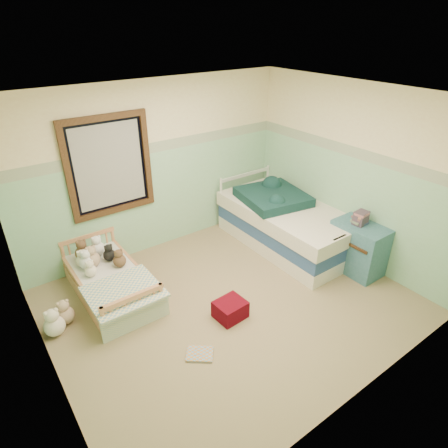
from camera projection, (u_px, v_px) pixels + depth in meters
floor at (230, 302)px, 4.90m from camera, size 4.20×3.60×0.02m
ceiling at (233, 98)px, 3.70m from camera, size 4.20×3.60×0.02m
wall_back at (157, 169)px, 5.58m from camera, size 4.20×0.04×2.50m
wall_front at (369, 299)px, 3.02m from camera, size 4.20×0.04×2.50m
wall_left at (31, 282)px, 3.22m from camera, size 0.04×3.60×2.50m
wall_right at (351, 174)px, 5.38m from camera, size 0.04×3.60×2.50m
wainscot_mint at (160, 200)px, 5.81m from camera, size 4.20×0.01×1.50m
border_strip at (155, 147)px, 5.41m from camera, size 4.20×0.01×0.15m
window_frame at (110, 166)px, 5.09m from camera, size 1.16×0.06×1.36m
window_blinds at (109, 166)px, 5.10m from camera, size 0.92×0.01×1.12m
toddler_bed_frame at (111, 287)px, 5.00m from camera, size 0.77×1.54×0.20m
toddler_mattress at (110, 277)px, 4.92m from camera, size 0.70×1.47×0.12m
patchwork_quilt at (124, 292)px, 4.55m from camera, size 0.84×0.77×0.03m
plush_bed_brown at (83, 253)px, 5.12m from camera, size 0.20×0.20×0.20m
plush_bed_white at (98, 249)px, 5.23m from camera, size 0.20×0.20×0.20m
plush_bed_tan at (92, 259)px, 4.99m from camera, size 0.20×0.20×0.20m
plush_bed_dark at (109, 255)px, 5.12m from camera, size 0.16×0.16×0.16m
plush_floor_cream at (55, 326)px, 4.35m from camera, size 0.24×0.24×0.24m
plush_floor_tan at (65, 315)px, 4.52m from camera, size 0.22×0.22×0.22m
twin_bed_frame at (286, 238)px, 6.08m from camera, size 1.07×2.15×0.22m
twin_boxspring at (287, 226)px, 5.98m from camera, size 1.07×2.15×0.22m
twin_mattress at (288, 213)px, 5.87m from camera, size 1.12×2.19×0.22m
teal_blanket at (273, 197)px, 5.97m from camera, size 1.07×1.11×0.14m
dresser at (358, 248)px, 5.35m from camera, size 0.45×0.72×0.72m
book_stack at (361, 218)px, 5.17m from camera, size 0.20×0.16×0.19m
red_pillow at (230, 309)px, 4.61m from camera, size 0.37×0.33×0.22m
floor_book at (200, 354)px, 4.12m from camera, size 0.36×0.35×0.03m
extra_plush_0 at (120, 261)px, 5.00m from camera, size 0.17×0.17×0.17m
extra_plush_1 at (87, 262)px, 4.94m from camera, size 0.19×0.19×0.19m
extra_plush_2 at (82, 261)px, 5.00m from camera, size 0.17×0.17×0.17m
extra_plush_3 at (91, 271)px, 4.81m from camera, size 0.15×0.15×0.15m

